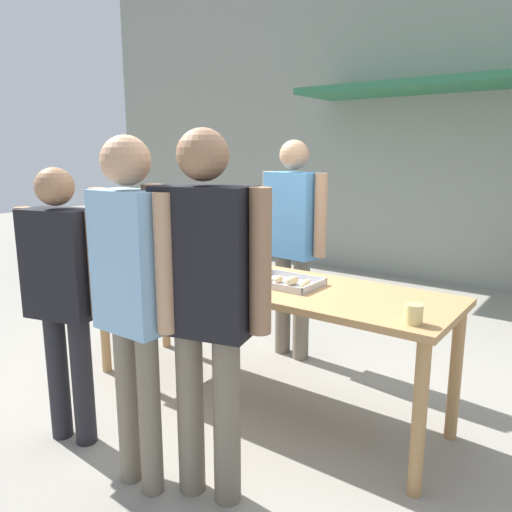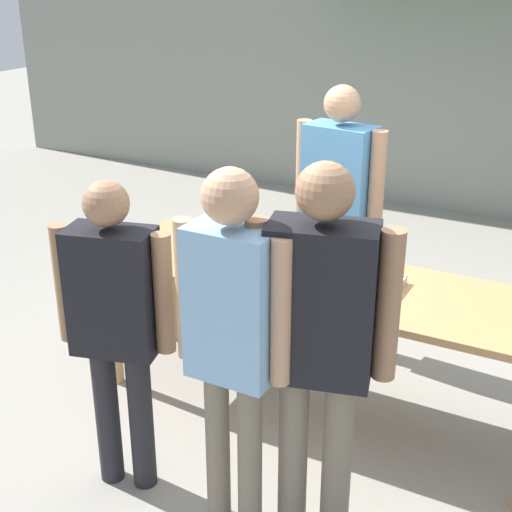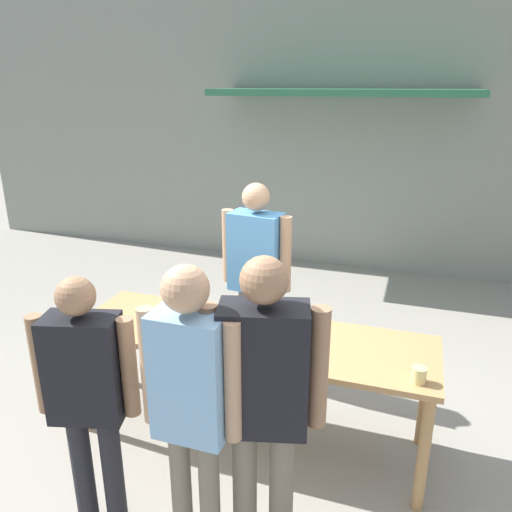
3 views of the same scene
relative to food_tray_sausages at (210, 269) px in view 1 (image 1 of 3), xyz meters
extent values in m
plane|color=gray|center=(0.38, 0.01, -0.87)|extent=(24.00, 24.00, 0.00)
cube|color=gray|center=(0.38, 4.01, 1.38)|extent=(12.00, 0.12, 4.50)
cube|color=#2D704C|center=(0.38, 3.46, 1.53)|extent=(3.20, 1.00, 0.08)
cube|color=tan|center=(0.38, 0.01, -0.03)|extent=(2.53, 0.76, 0.04)
cylinder|color=tan|center=(-0.82, -0.30, -0.46)|extent=(0.07, 0.07, 0.81)
cylinder|color=tan|center=(1.58, -0.30, -0.46)|extent=(0.07, 0.07, 0.81)
cylinder|color=tan|center=(-0.82, 0.33, -0.46)|extent=(0.07, 0.07, 0.81)
cylinder|color=tan|center=(1.58, 0.33, -0.46)|extent=(0.07, 0.07, 0.81)
cube|color=silver|center=(0.00, 0.00, -0.01)|extent=(0.47, 0.27, 0.01)
cube|color=silver|center=(0.00, -0.13, 0.01)|extent=(0.47, 0.01, 0.03)
cube|color=silver|center=(0.00, 0.13, 0.01)|extent=(0.47, 0.01, 0.03)
cube|color=silver|center=(-0.23, 0.00, 0.01)|extent=(0.01, 0.27, 0.03)
cube|color=silver|center=(0.23, 0.00, 0.01)|extent=(0.01, 0.27, 0.03)
cylinder|color=brown|center=(-0.19, 0.01, 0.01)|extent=(0.03, 0.13, 0.03)
cylinder|color=brown|center=(-0.14, 0.00, 0.01)|extent=(0.03, 0.11, 0.03)
cylinder|color=brown|center=(-0.10, 0.00, 0.01)|extent=(0.03, 0.14, 0.02)
cylinder|color=brown|center=(-0.05, 0.01, 0.01)|extent=(0.02, 0.12, 0.02)
cylinder|color=brown|center=(0.00, 0.01, 0.01)|extent=(0.04, 0.12, 0.03)
cylinder|color=brown|center=(0.05, 0.01, 0.01)|extent=(0.04, 0.14, 0.03)
cylinder|color=brown|center=(0.10, 0.00, 0.01)|extent=(0.03, 0.13, 0.03)
cylinder|color=brown|center=(0.14, -0.01, 0.01)|extent=(0.03, 0.14, 0.03)
cylinder|color=brown|center=(0.19, -0.01, 0.01)|extent=(0.03, 0.11, 0.03)
cube|color=silver|center=(0.62, 0.00, -0.01)|extent=(0.42, 0.30, 0.01)
cube|color=silver|center=(0.62, -0.15, 0.01)|extent=(0.42, 0.01, 0.03)
cube|color=silver|center=(0.62, 0.15, 0.01)|extent=(0.42, 0.01, 0.03)
cube|color=silver|center=(0.42, 0.00, 0.01)|extent=(0.01, 0.30, 0.03)
cube|color=silver|center=(0.82, 0.00, 0.01)|extent=(0.01, 0.30, 0.03)
ellipsoid|color=#D6B77F|center=(0.48, -0.01, 0.02)|extent=(0.08, 0.12, 0.05)
ellipsoid|color=#D6B77F|center=(0.57, -0.01, 0.02)|extent=(0.06, 0.10, 0.04)
ellipsoid|color=#D6B77F|center=(0.67, -0.01, 0.02)|extent=(0.07, 0.12, 0.05)
ellipsoid|color=#D6B77F|center=(0.76, 0.00, 0.02)|extent=(0.07, 0.13, 0.04)
cylinder|color=#567A38|center=(-0.75, -0.25, 0.03)|extent=(0.07, 0.07, 0.08)
cylinder|color=#B2B2B7|center=(-0.75, -0.25, 0.07)|extent=(0.07, 0.07, 0.01)
cylinder|color=#B22319|center=(-0.64, -0.25, 0.03)|extent=(0.07, 0.07, 0.08)
cylinder|color=#B2B2B7|center=(-0.64, -0.25, 0.07)|extent=(0.07, 0.07, 0.01)
cylinder|color=#DBC67A|center=(1.50, -0.24, 0.03)|extent=(0.09, 0.09, 0.10)
cylinder|color=#756B5B|center=(0.06, 0.82, -0.45)|extent=(0.13, 0.13, 0.84)
cylinder|color=#756B5B|center=(0.26, 0.80, -0.45)|extent=(0.13, 0.13, 0.84)
cube|color=#5193D1|center=(0.16, 0.81, 0.31)|extent=(0.46, 0.29, 0.67)
sphere|color=tan|center=(0.16, 0.81, 0.77)|extent=(0.23, 0.23, 0.23)
cylinder|color=tan|center=(-0.10, 0.85, 0.32)|extent=(0.10, 0.10, 0.63)
cylinder|color=tan|center=(0.42, 0.78, 0.32)|extent=(0.10, 0.10, 0.63)
cylinder|color=#232328|center=(-0.11, -0.98, -0.49)|extent=(0.12, 0.12, 0.76)
cylinder|color=#232328|center=(-0.29, -1.02, -0.49)|extent=(0.12, 0.12, 0.76)
cube|color=black|center=(-0.20, -1.00, 0.19)|extent=(0.44, 0.31, 0.60)
sphere|color=#936B4C|center=(-0.20, -1.00, 0.61)|extent=(0.21, 0.21, 0.21)
cylinder|color=#936B4C|center=(0.03, -0.94, 0.21)|extent=(0.09, 0.09, 0.57)
cylinder|color=#936B4C|center=(-0.43, -1.06, 0.21)|extent=(0.09, 0.09, 0.57)
cylinder|color=#756B5B|center=(0.86, -0.87, -0.45)|extent=(0.13, 0.13, 0.85)
cylinder|color=#756B5B|center=(0.67, -0.92, -0.45)|extent=(0.13, 0.13, 0.85)
cube|color=black|center=(0.77, -0.89, 0.31)|extent=(0.48, 0.34, 0.67)
sphere|color=#936B4C|center=(0.77, -0.89, 0.78)|extent=(0.23, 0.23, 0.23)
cylinder|color=#936B4C|center=(1.02, -0.83, 0.33)|extent=(0.10, 0.10, 0.64)
cylinder|color=#936B4C|center=(0.51, -0.96, 0.33)|extent=(0.10, 0.10, 0.64)
cylinder|color=#756B5B|center=(0.52, -1.04, -0.45)|extent=(0.11, 0.11, 0.83)
cylinder|color=#756B5B|center=(0.36, -1.04, -0.45)|extent=(0.11, 0.11, 0.83)
cube|color=#84B2DB|center=(0.44, -1.04, 0.29)|extent=(0.36, 0.20, 0.66)
sphere|color=tan|center=(0.44, -1.04, 0.75)|extent=(0.23, 0.23, 0.23)
cylinder|color=tan|center=(0.66, -1.04, 0.31)|extent=(0.08, 0.08, 0.63)
cylinder|color=tan|center=(0.22, -1.04, 0.31)|extent=(0.08, 0.08, 0.63)
camera|label=1|loc=(2.24, -2.51, 0.79)|focal=35.00mm
camera|label=2|loc=(1.74, -3.27, 1.58)|focal=50.00mm
camera|label=3|loc=(1.40, -2.91, 1.63)|focal=35.00mm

